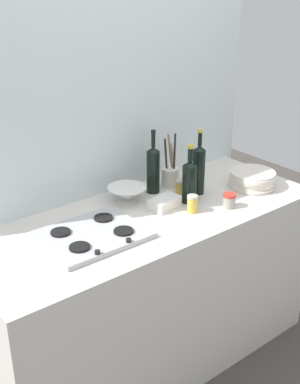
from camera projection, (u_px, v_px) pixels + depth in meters
ground_plane at (150, 355)px, 2.81m from camera, size 6.00×6.00×0.00m
counter_block at (150, 289)px, 2.62m from camera, size 1.80×0.70×0.90m
backsplash_panel at (106, 149)px, 2.61m from camera, size 1.90×0.06×2.27m
stovetop_hob at (92, 235)px, 2.22m from camera, size 0.46×0.37×0.04m
plate_stack at (252, 179)px, 2.73m from camera, size 0.26×0.26×0.09m
wine_bottle_leftmost at (199, 169)px, 2.61m from camera, size 0.07×0.07×0.36m
wine_bottle_mid_left at (153, 169)px, 2.63m from camera, size 0.07×0.07×0.35m
wine_bottle_mid_right at (189, 180)px, 2.52m from camera, size 0.08×0.08×0.31m
mixing_bowl at (127, 194)px, 2.55m from camera, size 0.20×0.20×0.08m
butter_dish at (165, 203)px, 2.49m from camera, size 0.17×0.12×0.06m
utensil_crock at (170, 175)px, 2.73m from camera, size 0.10×0.10×0.30m
condiment_jar_front at (229, 201)px, 2.49m from camera, size 0.07×0.07×0.07m
condiment_jar_rear at (181, 186)px, 2.65m from camera, size 0.06×0.06×0.08m
condiment_jar_spare at (192, 204)px, 2.44m from camera, size 0.05×0.05×0.09m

